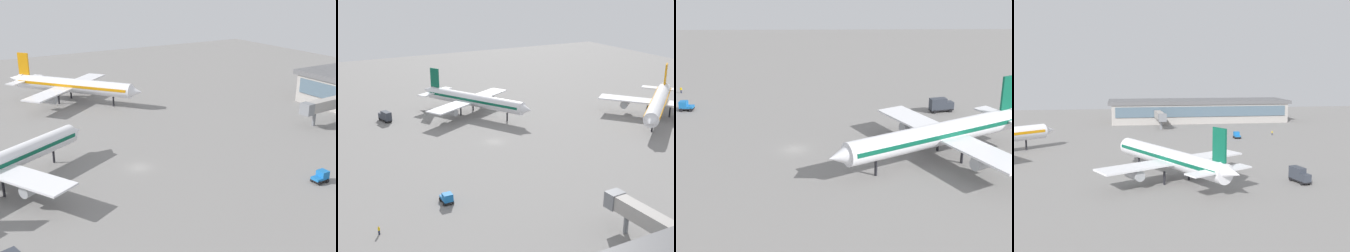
% 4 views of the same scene
% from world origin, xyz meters
% --- Properties ---
extents(ground, '(288.00, 288.00, 0.00)m').
position_xyz_m(ground, '(0.00, 0.00, 0.00)').
color(ground, gray).
extents(airplane_at_gate, '(34.11, 40.84, 13.60)m').
position_xyz_m(airplane_at_gate, '(5.23, 26.54, 4.94)').
color(airplane_at_gate, white).
rests_on(airplane_at_gate, ground).
extents(airplane_taxiing, '(40.15, 34.88, 14.62)m').
position_xyz_m(airplane_taxiing, '(56.26, -5.23, 5.32)').
color(airplane_taxiing, white).
rests_on(airplane_taxiing, ground).
extents(baggage_tug, '(2.20, 3.20, 2.30)m').
position_xyz_m(baggage_tug, '(-24.36, -27.36, 1.16)').
color(baggage_tug, black).
rests_on(baggage_tug, ground).
extents(catering_truck, '(3.27, 5.89, 3.30)m').
position_xyz_m(catering_truck, '(-22.40, 32.36, 1.70)').
color(catering_truck, black).
rests_on(catering_truck, ground).
extents(ground_crew_worker, '(0.41, 0.58, 1.67)m').
position_xyz_m(ground_crew_worker, '(-39.31, -32.70, 0.85)').
color(ground_crew_worker, '#1E2338').
rests_on(ground_crew_worker, ground).
extents(jet_bridge, '(3.80, 17.65, 6.74)m').
position_xyz_m(jet_bridge, '(0.45, -56.63, 5.13)').
color(jet_bridge, '#9E9993').
rests_on(jet_bridge, ground).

